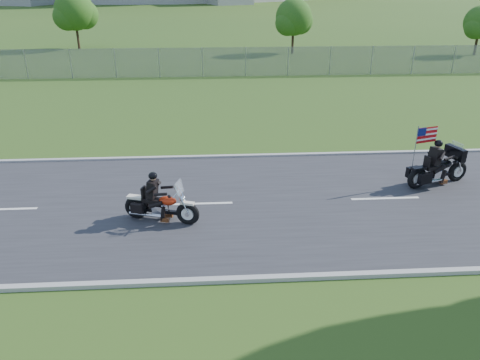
{
  "coord_description": "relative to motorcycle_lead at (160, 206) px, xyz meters",
  "views": [
    {
      "loc": [
        -1.49,
        -13.12,
        6.62
      ],
      "look_at": [
        -0.66,
        0.0,
        0.82
      ],
      "focal_mm": 35.0,
      "sensor_mm": 36.0,
      "label": 1
    }
  ],
  "objects": [
    {
      "name": "tree_fence_near",
      "position": [
        9.08,
        31.03,
        2.48
      ],
      "size": [
        3.52,
        3.28,
        4.75
      ],
      "color": "#382316",
      "rests_on": "ground"
    },
    {
      "name": "ground",
      "position": [
        3.03,
        0.99,
        -0.49
      ],
      "size": [
        420.0,
        420.0,
        0.0
      ],
      "primitive_type": "plane",
      "color": "#254515",
      "rests_on": "ground"
    },
    {
      "name": "curb_north",
      "position": [
        3.03,
        5.04,
        -0.44
      ],
      "size": [
        120.0,
        0.18,
        0.12
      ],
      "primitive_type": "cube",
      "color": "#9E9B93",
      "rests_on": "ground"
    },
    {
      "name": "tree_fence_far",
      "position": [
        25.07,
        29.02,
        2.15
      ],
      "size": [
        3.08,
        2.87,
        4.2
      ],
      "color": "#382316",
      "rests_on": "ground"
    },
    {
      "name": "tree_fence_mid",
      "position": [
        -10.92,
        35.03,
        2.81
      ],
      "size": [
        3.96,
        3.69,
        5.3
      ],
      "color": "#382316",
      "rests_on": "ground"
    },
    {
      "name": "road",
      "position": [
        3.03,
        0.99,
        -0.47
      ],
      "size": [
        120.0,
        8.0,
        0.04
      ],
      "primitive_type": "cube",
      "color": "#28282B",
      "rests_on": "ground"
    },
    {
      "name": "motorcycle_follow",
      "position": [
        9.15,
        1.99,
        0.07
      ],
      "size": [
        2.4,
        1.15,
        2.06
      ],
      "rotation": [
        0.0,
        0.0,
        0.3
      ],
      "color": "black",
      "rests_on": "ground"
    },
    {
      "name": "fence",
      "position": [
        -1.97,
        20.99,
        0.51
      ],
      "size": [
        60.0,
        0.03,
        2.0
      ],
      "primitive_type": "cube",
      "color": "gray",
      "rests_on": "ground"
    },
    {
      "name": "motorcycle_lead",
      "position": [
        0.0,
        0.0,
        0.0
      ],
      "size": [
        2.24,
        1.01,
        1.55
      ],
      "rotation": [
        0.0,
        0.0,
        -0.3
      ],
      "color": "black",
      "rests_on": "ground"
    },
    {
      "name": "curb_south",
      "position": [
        3.03,
        -3.06,
        -0.44
      ],
      "size": [
        120.0,
        0.18,
        0.12
      ],
      "primitive_type": "cube",
      "color": "#9E9B93",
      "rests_on": "ground"
    }
  ]
}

